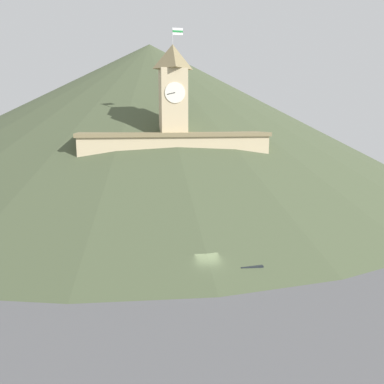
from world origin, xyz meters
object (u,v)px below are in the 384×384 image
at_px(street_lamp_far_right, 185,207).
at_px(car_red_sedan, 249,271).
at_px(car_yellow_coupe, 149,238).
at_px(car_blue_van, 252,234).
at_px(street_lamp_center, 245,206).
at_px(street_lamp_right, 106,210).
at_px(car_gray_pickup, 286,255).
at_px(pedestrian, 189,231).

relative_size(street_lamp_far_right, car_red_sedan, 1.07).
relative_size(car_yellow_coupe, car_blue_van, 0.79).
xyz_separation_m(street_lamp_center, car_red_sedan, (-5.85, -18.64, -2.57)).
height_order(street_lamp_right, car_blue_van, street_lamp_right).
height_order(car_blue_van, car_red_sedan, car_blue_van).
bearing_deg(car_yellow_coupe, street_lamp_far_right, 42.76).
distance_m(car_yellow_coupe, car_red_sedan, 16.27).
distance_m(street_lamp_center, car_yellow_coupe, 16.47).
relative_size(street_lamp_far_right, street_lamp_center, 1.08).
bearing_deg(car_blue_van, car_yellow_coupe, -13.42).
relative_size(street_lamp_right, car_blue_van, 0.90).
bearing_deg(street_lamp_right, street_lamp_center, 0.00).
distance_m(street_lamp_center, car_blue_van, 7.58).
xyz_separation_m(street_lamp_center, car_blue_van, (-1.31, -7.11, -2.28)).
relative_size(car_yellow_coupe, car_gray_pickup, 0.77).
distance_m(street_lamp_far_right, car_red_sedan, 19.19).
xyz_separation_m(street_lamp_right, car_red_sedan, (15.12, -18.64, -2.82)).
relative_size(car_red_sedan, pedestrian, 2.53).
bearing_deg(car_red_sedan, car_blue_van, -111.81).
xyz_separation_m(street_lamp_right, pedestrian, (11.41, -4.34, -2.54)).
bearing_deg(car_gray_pickup, car_yellow_coupe, 152.04).
bearing_deg(car_yellow_coupe, street_lamp_right, 136.15).
bearing_deg(car_red_sedan, car_yellow_coupe, -54.67).
height_order(street_lamp_far_right, street_lamp_center, street_lamp_far_right).
bearing_deg(car_gray_pickup, street_lamp_right, 148.84).
height_order(street_lamp_far_right, pedestrian, street_lamp_far_right).
bearing_deg(car_yellow_coupe, street_lamp_center, 19.45).
bearing_deg(car_blue_van, car_red_sedan, 61.97).
distance_m(street_lamp_right, car_red_sedan, 24.16).
relative_size(street_lamp_center, car_blue_van, 0.83).
bearing_deg(car_red_sedan, street_lamp_far_right, -79.30).
xyz_separation_m(street_lamp_right, car_yellow_coupe, (5.64, -5.41, -2.86)).
bearing_deg(street_lamp_center, street_lamp_right, -180.00).
distance_m(street_lamp_far_right, pedestrian, 5.02).
relative_size(car_gray_pickup, pedestrian, 3.14).
bearing_deg(street_lamp_center, car_gray_pickup, -90.73).
bearing_deg(car_yellow_coupe, car_gray_pickup, -33.23).
distance_m(street_lamp_far_right, car_yellow_coupe, 8.46).
bearing_deg(street_lamp_far_right, street_lamp_center, 0.00).
distance_m(car_yellow_coupe, car_gray_pickup, 18.09).
relative_size(street_lamp_center, pedestrian, 2.52).
distance_m(car_blue_van, car_red_sedan, 12.39).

